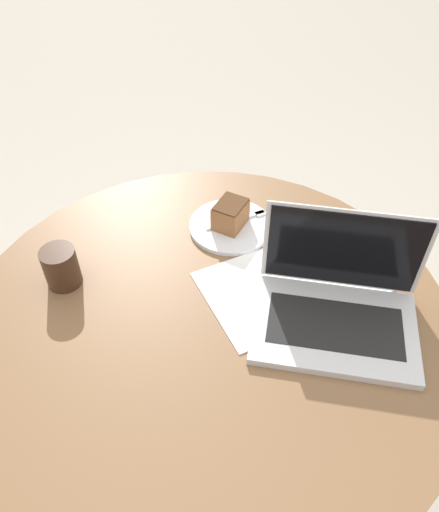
{
  "coord_description": "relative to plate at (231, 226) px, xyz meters",
  "views": [
    {
      "loc": [
        -0.59,
        -0.37,
        1.6
      ],
      "look_at": [
        0.14,
        0.05,
        0.77
      ],
      "focal_mm": 35.0,
      "sensor_mm": 36.0,
      "label": 1
    }
  ],
  "objects": [
    {
      "name": "ground_plane",
      "position": [
        -0.28,
        -0.1,
        -0.73
      ],
      "size": [
        12.0,
        12.0,
        0.0
      ],
      "primitive_type": "plane",
      "color": "#B7AD9E"
    },
    {
      "name": "dining_table",
      "position": [
        -0.28,
        -0.1,
        -0.14
      ],
      "size": [
        1.11,
        1.11,
        0.73
      ],
      "color": "brown",
      "rests_on": "ground_plane"
    },
    {
      "name": "paper_document",
      "position": [
        -0.1,
        -0.22,
        -0.0
      ],
      "size": [
        0.49,
        0.45,
        0.0
      ],
      "rotation": [
        0.0,
        0.0,
        -0.6
      ],
      "color": "white",
      "rests_on": "dining_table"
    },
    {
      "name": "plate",
      "position": [
        0.0,
        0.0,
        0.0
      ],
      "size": [
        0.22,
        0.22,
        0.01
      ],
      "color": "silver",
      "rests_on": "dining_table"
    },
    {
      "name": "cake_slice",
      "position": [
        -0.0,
        0.0,
        0.04
      ],
      "size": [
        0.09,
        0.07,
        0.07
      ],
      "rotation": [
        0.0,
        0.0,
        3.17
      ],
      "color": "brown",
      "rests_on": "plate"
    },
    {
      "name": "fork",
      "position": [
        0.03,
        -0.02,
        0.01
      ],
      "size": [
        0.15,
        0.12,
        0.0
      ],
      "rotation": [
        0.0,
        0.0,
        5.66
      ],
      "color": "silver",
      "rests_on": "plate"
    },
    {
      "name": "coffee_glass",
      "position": [
        -0.36,
        0.24,
        0.04
      ],
      "size": [
        0.08,
        0.08,
        0.1
      ],
      "color": "#3D2619",
      "rests_on": "dining_table"
    },
    {
      "name": "laptop",
      "position": [
        -0.15,
        -0.35,
        0.03
      ],
      "size": [
        0.35,
        0.41,
        0.23
      ],
      "rotation": [
        0.0,
        0.0,
        8.2
      ],
      "color": "silver",
      "rests_on": "dining_table"
    }
  ]
}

